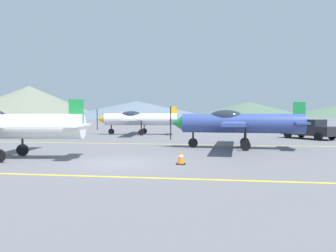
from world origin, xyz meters
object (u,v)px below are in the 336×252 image
object	(u,v)px
airplane_far	(138,119)
traffic_cone_front	(181,157)
airplane_mid	(236,123)
car_sedan	(309,129)
airplane_near	(0,125)

from	to	relation	value
airplane_far	traffic_cone_front	world-z (taller)	airplane_far
traffic_cone_front	airplane_mid	bearing A→B (deg)	68.16
airplane_far	car_sedan	world-z (taller)	airplane_far
airplane_near	airplane_mid	bearing A→B (deg)	29.20
car_sedan	traffic_cone_front	xyz separation A→B (m)	(-9.02, -14.98, -0.56)
airplane_far	traffic_cone_front	size ratio (longest dim) A/B	15.74
airplane_near	airplane_far	bearing A→B (deg)	82.89
airplane_far	traffic_cone_front	xyz separation A→B (m)	(6.27, -18.19, -1.27)
airplane_near	car_sedan	xyz separation A→B (m)	(17.51, 14.60, -0.72)
airplane_far	airplane_mid	bearing A→B (deg)	-52.43
traffic_cone_front	car_sedan	bearing A→B (deg)	58.95
car_sedan	airplane_near	bearing A→B (deg)	-140.18
airplane_far	traffic_cone_front	bearing A→B (deg)	-70.99
airplane_mid	airplane_far	distance (m)	14.62
airplane_near	car_sedan	bearing A→B (deg)	39.82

